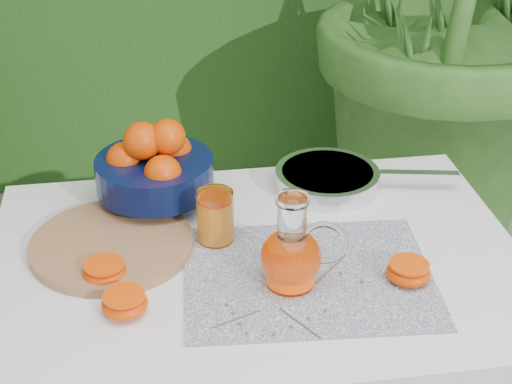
{
  "coord_description": "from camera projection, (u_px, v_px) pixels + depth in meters",
  "views": [
    {
      "loc": [
        -0.12,
        -1.27,
        1.59
      ],
      "look_at": [
        0.06,
        -0.05,
        0.88
      ],
      "focal_mm": 55.0,
      "sensor_mm": 36.0,
      "label": 1
    }
  ],
  "objects": [
    {
      "name": "fruit_bowl",
      "position": [
        154.0,
        166.0,
        1.6
      ],
      "size": [
        0.3,
        0.3,
        0.19
      ],
      "color": "black",
      "rests_on": "white_table"
    },
    {
      "name": "orange_halves",
      "position": [
        214.0,
        282.0,
        1.37
      ],
      "size": [
        0.63,
        0.19,
        0.04
      ],
      "color": "#E05D02",
      "rests_on": "white_table"
    },
    {
      "name": "cutting_board",
      "position": [
        112.0,
        245.0,
        1.49
      ],
      "size": [
        0.39,
        0.39,
        0.02
      ],
      "primitive_type": "cylinder",
      "rotation": [
        0.0,
        0.0,
        0.29
      ],
      "color": "#A07348",
      "rests_on": "white_table"
    },
    {
      "name": "white_table",
      "position": [
        258.0,
        292.0,
        1.51
      ],
      "size": [
        1.0,
        0.7,
        0.75
      ],
      "color": "white",
      "rests_on": "ground"
    },
    {
      "name": "juice_tumbler",
      "position": [
        215.0,
        217.0,
        1.49
      ],
      "size": [
        0.08,
        0.08,
        0.1
      ],
      "color": "white",
      "rests_on": "white_table"
    },
    {
      "name": "placemat",
      "position": [
        308.0,
        276.0,
        1.41
      ],
      "size": [
        0.47,
        0.38,
        0.0
      ],
      "primitive_type": "cube",
      "rotation": [
        0.0,
        0.0,
        -0.07
      ],
      "color": "#0B1240",
      "rests_on": "white_table"
    },
    {
      "name": "juice_pitcher",
      "position": [
        292.0,
        254.0,
        1.36
      ],
      "size": [
        0.16,
        0.13,
        0.18
      ],
      "color": "white",
      "rests_on": "white_table"
    },
    {
      "name": "thyme_sprigs",
      "position": [
        292.0,
        301.0,
        1.34
      ],
      "size": [
        0.28,
        0.23,
        0.01
      ],
      "color": "brown",
      "rests_on": "white_table"
    },
    {
      "name": "saute_pan",
      "position": [
        329.0,
        178.0,
        1.69
      ],
      "size": [
        0.41,
        0.26,
        0.04
      ],
      "color": "silver",
      "rests_on": "white_table"
    }
  ]
}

